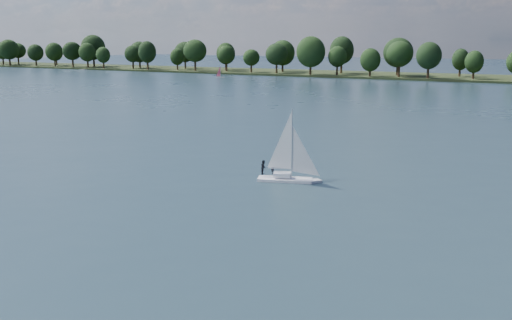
{
  "coord_description": "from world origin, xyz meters",
  "views": [
    {
      "loc": [
        29.09,
        -18.03,
        14.64
      ],
      "look_at": [
        1.92,
        32.36,
        2.5
      ],
      "focal_mm": 40.0,
      "sensor_mm": 36.0,
      "label": 1
    }
  ],
  "objects": [
    {
      "name": "ground",
      "position": [
        0.0,
        100.0,
        0.0
      ],
      "size": [
        700.0,
        700.0,
        0.0
      ],
      "primitive_type": "plane",
      "color": "#233342",
      "rests_on": "ground"
    },
    {
      "name": "far_shore",
      "position": [
        0.0,
        212.0,
        0.0
      ],
      "size": [
        660.0,
        40.0,
        1.5
      ],
      "primitive_type": "cube",
      "color": "black",
      "rests_on": "ground"
    },
    {
      "name": "sailboat",
      "position": [
        4.17,
        34.72,
        2.25
      ],
      "size": [
        6.33,
        3.57,
        8.03
      ],
      "rotation": [
        0.0,
        0.0,
        0.33
      ],
      "color": "white",
      "rests_on": "ground"
    },
    {
      "name": "dinghy_pink",
      "position": [
        -88.8,
        171.64,
        1.2
      ],
      "size": [
        3.4,
        2.63,
        5.1
      ],
      "rotation": [
        0.0,
        0.0,
        0.5
      ],
      "color": "silver",
      "rests_on": "ground"
    },
    {
      "name": "pontoon",
      "position": [
        -180.15,
        191.31,
        0.0
      ],
      "size": [
        4.3,
        2.69,
        0.5
      ],
      "primitive_type": "cube",
      "rotation": [
        0.0,
        0.0,
        -0.18
      ],
      "color": "#56595B",
      "rests_on": "ground"
    },
    {
      "name": "treeline",
      "position": [
        -11.28,
        208.16,
        8.15
      ],
      "size": [
        563.08,
        73.68,
        18.34
      ],
      "color": "black",
      "rests_on": "ground"
    }
  ]
}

